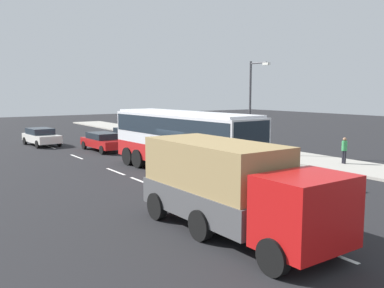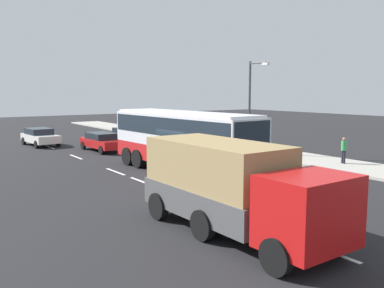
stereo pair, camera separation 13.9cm
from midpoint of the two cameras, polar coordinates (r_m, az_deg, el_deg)
name	(u,v)px [view 1 (the left image)]	position (r m, az deg, el deg)	size (l,w,h in m)	color
ground_plane	(185,175)	(22.71, -0.84, -4.29)	(120.00, 120.00, 0.00)	black
sidewalk_curb	(301,158)	(28.84, 14.79, -1.91)	(80.00, 4.00, 0.15)	#A8A399
lane_centreline	(125,175)	(23.04, -9.01, -4.20)	(29.48, 0.16, 0.01)	white
coach_bus	(183,135)	(23.06, -1.08, 1.20)	(10.69, 3.18, 3.41)	red
cargo_truck	(231,185)	(13.33, 5.64, -5.66)	(7.45, 2.71, 2.89)	red
car_red_compact	(103,141)	(32.58, -11.95, 0.40)	(4.71, 2.05, 1.38)	#B21919
car_white_minivan	(41,136)	(37.20, -19.81, 1.00)	(4.52, 2.29, 1.44)	white
car_silver_hatch	(130,136)	(35.78, -8.39, 1.10)	(4.34, 2.07, 1.42)	silver
pedestrian_near_curb	(344,149)	(27.00, 20.24, -0.59)	(0.32, 0.32, 1.60)	black
street_lamp	(252,101)	(29.32, 8.35, 5.88)	(1.84, 0.24, 6.43)	#47474C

